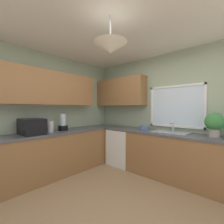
# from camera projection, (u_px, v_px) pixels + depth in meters

# --- Properties ---
(ground_plane) EXTENTS (8.51, 8.51, 0.00)m
(ground_plane) POSITION_uv_depth(u_px,v_px,m) (110.00, 212.00, 2.03)
(ground_plane) COLOR #997A56
(room_shell) EXTENTS (3.99, 3.78, 2.64)m
(room_shell) POSITION_uv_depth(u_px,v_px,m) (97.00, 84.00, 2.94)
(room_shell) COLOR #9EAD8E
(room_shell) RESTS_ON ground_plane
(counter_run_left) EXTENTS (0.65, 3.39, 0.90)m
(counter_run_left) POSITION_uv_depth(u_px,v_px,m) (52.00, 154.00, 3.11)
(counter_run_left) COLOR olive
(counter_run_left) RESTS_ON ground_plane
(counter_run_back) EXTENTS (3.08, 0.65, 0.90)m
(counter_run_back) POSITION_uv_depth(u_px,v_px,m) (171.00, 155.00, 3.00)
(counter_run_back) COLOR olive
(counter_run_back) RESTS_ON ground_plane
(dishwasher) EXTENTS (0.60, 0.60, 0.85)m
(dishwasher) POSITION_uv_depth(u_px,v_px,m) (123.00, 147.00, 3.77)
(dishwasher) COLOR white
(dishwasher) RESTS_ON ground_plane
(microwave) EXTENTS (0.48, 0.36, 0.29)m
(microwave) POSITION_uv_depth(u_px,v_px,m) (32.00, 126.00, 2.81)
(microwave) COLOR black
(microwave) RESTS_ON counter_run_left
(kettle) EXTENTS (0.12, 0.12, 0.23)m
(kettle) POSITION_uv_depth(u_px,v_px,m) (50.00, 127.00, 3.05)
(kettle) COLOR #B7B7BC
(kettle) RESTS_ON counter_run_left
(sink_assembly) EXTENTS (0.67, 0.40, 0.19)m
(sink_assembly) POSITION_uv_depth(u_px,v_px,m) (170.00, 132.00, 3.01)
(sink_assembly) COLOR #9EA0A5
(sink_assembly) RESTS_ON counter_run_back
(potted_plant) EXTENTS (0.30, 0.30, 0.41)m
(potted_plant) POSITION_uv_depth(u_px,v_px,m) (215.00, 123.00, 2.55)
(potted_plant) COLOR #B2A899
(potted_plant) RESTS_ON counter_run_back
(bowl) EXTENTS (0.20, 0.20, 0.09)m
(bowl) POSITION_uv_depth(u_px,v_px,m) (144.00, 128.00, 3.39)
(bowl) COLOR #4C7099
(bowl) RESTS_ON counter_run_back
(blender_appliance) EXTENTS (0.15, 0.15, 0.36)m
(blender_appliance) POSITION_uv_depth(u_px,v_px,m) (63.00, 123.00, 3.28)
(blender_appliance) COLOR black
(blender_appliance) RESTS_ON counter_run_left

